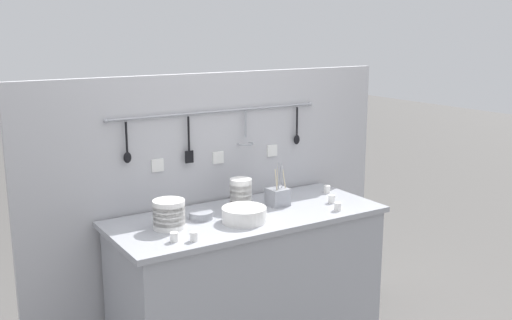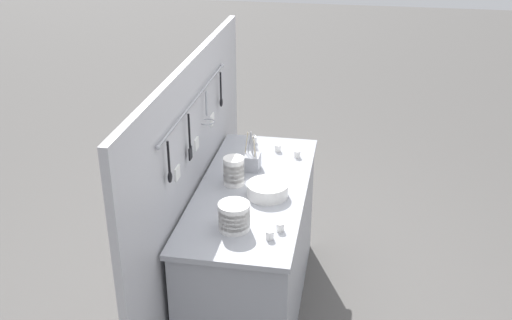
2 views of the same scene
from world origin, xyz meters
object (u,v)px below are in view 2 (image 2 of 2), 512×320
Objects in this scene: cup_by_caddy at (270,235)px; plate_stack at (268,190)px; cup_beside_plates at (297,154)px; cutlery_caddy at (251,162)px; cup_centre at (280,227)px; cup_edge_near at (254,140)px; bowl_stack_short_front at (234,171)px; cup_front_right at (278,148)px; steel_mixing_bowl at (233,205)px; bowl_stack_tall_left at (234,216)px.

plate_stack is at bearing 10.45° from cup_by_caddy.
cup_beside_plates is (0.54, -0.11, -0.02)m from plate_stack.
cutlery_caddy reaches higher than cup_centre.
cup_edge_near and cup_by_caddy have the same top height.
cup_by_caddy is at bearing -151.34° from bowl_stack_short_front.
cup_centre is 0.09m from cup_by_caddy.
plate_stack is 0.61m from cup_front_right.
cup_beside_plates is at bearing -116.71° from cup_front_right.
cup_edge_near is at bearing 14.03° from cup_by_caddy.
plate_stack reaches higher than cup_centre.
cup_by_caddy is (-0.27, -0.24, 0.00)m from steel_mixing_bowl.
bowl_stack_short_front is at bearing 179.19° from cup_edge_near.
steel_mixing_bowl is at bearing 159.08° from cup_beside_plates.
bowl_stack_short_front reaches higher than cup_edge_near.
cup_edge_near is 1.00× the size of cup_beside_plates.
bowl_stack_short_front is at bearing 36.34° from cup_centre.
plate_stack is 0.94× the size of cutlery_caddy.
bowl_stack_short_front reaches higher than steel_mixing_bowl.
plate_stack is at bearing -154.10° from cutlery_caddy.
cup_front_right is 1.00× the size of cup_centre.
cutlery_caddy reaches higher than cup_by_caddy.
cup_front_right is (0.78, -0.14, 0.00)m from steel_mixing_bowl.
cup_front_right is 1.06m from cup_by_caddy.
bowl_stack_tall_left reaches higher than steel_mixing_bowl.
cup_front_right is (-0.11, -0.18, 0.00)m from cup_edge_near.
bowl_stack_short_front is 0.22m from cutlery_caddy.
cup_centre is at bearing -122.73° from steel_mixing_bowl.
bowl_stack_tall_left is 0.24m from cup_centre.
cup_beside_plates reaches higher than steel_mixing_bowl.
cutlery_caddy is 0.35m from cup_beside_plates.
cutlery_caddy is at bearing 17.28° from cup_by_caddy.
cup_centre is (-0.97, -0.15, 0.00)m from cup_front_right.
bowl_stack_tall_left is 3.58× the size of cup_front_right.
cup_beside_plates is (0.92, -0.22, -0.05)m from bowl_stack_tall_left.
bowl_stack_short_front reaches higher than cup_front_right.
bowl_stack_short_front is 0.72× the size of plate_stack.
cup_front_right reaches higher than steel_mixing_bowl.
cutlery_caddy reaches higher than cup_beside_plates.
cutlery_caddy is (0.49, -0.01, 0.03)m from steel_mixing_bowl.
cup_beside_plates and cup_centre have the same top height.
bowl_stack_tall_left is 0.70m from cutlery_caddy.
bowl_stack_short_front is 3.73× the size of cup_edge_near.
bowl_stack_short_front is at bearing 11.10° from steel_mixing_bowl.
bowl_stack_tall_left reaches higher than plate_stack.
cup_front_right and cup_by_caddy have the same top height.
bowl_stack_short_front is at bearing 159.21° from cup_front_right.
cup_edge_near is at bearing 17.13° from cup_centre.
cup_centre is (-0.67, -0.28, -0.03)m from cutlery_caddy.
steel_mixing_bowl is at bearing 178.96° from cutlery_caddy.
bowl_stack_tall_left is 0.65× the size of cutlery_caddy.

